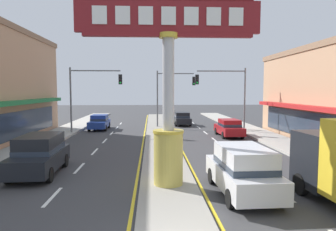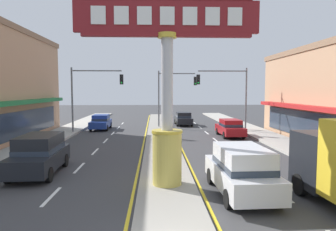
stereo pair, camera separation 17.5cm
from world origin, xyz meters
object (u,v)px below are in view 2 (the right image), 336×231
at_px(district_sign, 167,89).
at_px(sedan_far_right_lane, 230,128).
at_px(traffic_light_right_side, 228,89).
at_px(suv_near_left_lane, 241,170).
at_px(sedan_kerb_right, 183,119).
at_px(traffic_light_left_side, 91,89).
at_px(traffic_light_median_far, 173,89).
at_px(suv_near_right_lane, 39,154).
at_px(sedan_mid_left_lane, 101,122).

relative_size(district_sign, sedan_far_right_lane, 1.78).
distance_m(traffic_light_right_side, sedan_far_right_lane, 4.14).
distance_m(district_sign, suv_near_left_lane, 4.36).
distance_m(sedan_far_right_lane, sedan_kerb_right, 9.71).
relative_size(traffic_light_left_side, traffic_light_median_far, 1.00).
xyz_separation_m(traffic_light_median_far, sedan_far_right_lane, (4.71, -6.78, -3.41)).
distance_m(traffic_light_right_side, suv_near_left_lane, 18.05).
bearing_deg(traffic_light_median_far, suv_near_right_lane, -112.37).
height_order(traffic_light_left_side, suv_near_right_lane, traffic_light_left_side).
bearing_deg(traffic_light_median_far, traffic_light_left_side, -150.53).
bearing_deg(traffic_light_left_side, suv_near_right_lane, -88.84).
height_order(district_sign, traffic_light_right_side, district_sign).
height_order(suv_near_left_lane, sedan_kerb_right, suv_near_left_lane).
bearing_deg(traffic_light_right_side, traffic_light_left_side, 179.65).
relative_size(traffic_light_right_side, suv_near_left_lane, 1.33).
bearing_deg(traffic_light_left_side, sedan_far_right_lane, -10.50).
xyz_separation_m(suv_near_left_lane, sedan_kerb_right, (-0.00, 24.27, -0.20)).
bearing_deg(sedan_kerb_right, traffic_light_left_side, -143.74).
distance_m(district_sign, traffic_light_left_side, 17.62).
relative_size(traffic_light_median_far, sedan_mid_left_lane, 1.44).
height_order(traffic_light_right_side, suv_near_right_lane, traffic_light_right_side).
distance_m(suv_near_left_lane, sedan_mid_left_lane, 22.64).
bearing_deg(sedan_far_right_lane, suv_near_left_lane, -102.29).
bearing_deg(district_sign, suv_near_left_lane, -20.49).
relative_size(traffic_light_left_side, suv_near_left_lane, 1.33).
distance_m(sedan_far_right_lane, sedan_mid_left_lane, 13.53).
height_order(traffic_light_median_far, suv_near_right_lane, traffic_light_median_far).
xyz_separation_m(district_sign, traffic_light_median_far, (1.44, 20.85, 0.09)).
xyz_separation_m(sedan_far_right_lane, sedan_kerb_right, (-3.30, 9.14, 0.00)).
xyz_separation_m(traffic_light_left_side, suv_near_left_lane, (9.28, -17.47, -3.26)).
bearing_deg(district_sign, sedan_kerb_right, 83.01).
bearing_deg(traffic_light_right_side, district_sign, -111.50).
xyz_separation_m(suv_near_left_lane, sedan_mid_left_lane, (-8.99, 20.78, -0.20)).
bearing_deg(suv_near_right_lane, suv_near_left_lane, -21.16).
height_order(traffic_light_right_side, suv_near_left_lane, traffic_light_right_side).
xyz_separation_m(suv_near_right_lane, sedan_mid_left_lane, (0.00, 17.30, -0.20)).
distance_m(suv_near_right_lane, sedan_far_right_lane, 16.94).
height_order(traffic_light_right_side, sedan_mid_left_lane, traffic_light_right_side).
relative_size(district_sign, suv_near_right_lane, 1.65).
bearing_deg(suv_near_left_lane, traffic_light_right_side, 78.36).
distance_m(district_sign, traffic_light_right_side, 17.55).
xyz_separation_m(traffic_light_left_side, suv_near_right_lane, (0.28, -13.98, -3.26)).
distance_m(traffic_light_median_far, sedan_kerb_right, 4.38).
distance_m(traffic_light_left_side, suv_near_left_lane, 20.05).
relative_size(suv_near_left_lane, sedan_kerb_right, 1.07).
bearing_deg(sedan_kerb_right, sedan_far_right_lane, -70.14).
xyz_separation_m(traffic_light_left_side, sedan_mid_left_lane, (0.28, 3.31, -3.46)).
xyz_separation_m(traffic_light_right_side, sedan_kerb_right, (-3.58, 6.88, -3.46)).
bearing_deg(sedan_kerb_right, suv_near_left_lane, -90.00).
xyz_separation_m(traffic_light_median_far, suv_near_right_lane, (-7.59, -18.43, -3.21)).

